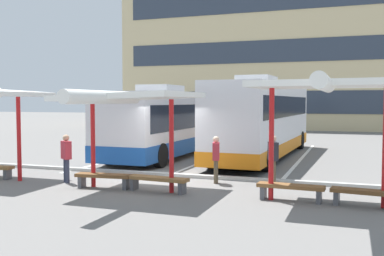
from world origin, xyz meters
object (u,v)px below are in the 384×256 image
Objects in this scene: bench_3 at (291,188)px; coach_bus_0 at (173,123)px; coach_bus_1 at (264,119)px; waiting_shelter_1 at (126,99)px; bench_1 at (104,177)px; waiting_passenger_1 at (66,155)px; waiting_shelter_2 at (327,87)px; bench_4 at (362,194)px; bench_2 at (158,180)px; waiting_passenger_0 at (216,157)px; waiting_passenger_2 at (273,157)px.

coach_bus_0 is at bearing 128.84° from bench_3.
coach_bus_1 is 2.42× the size of waiting_shelter_1.
waiting_passenger_1 reaches higher than bench_1.
waiting_shelter_2 reaches higher than bench_4.
bench_2 is at bearing 1.71° from bench_1.
bench_2 is (3.05, -8.72, -1.26)m from coach_bus_0.
waiting_shelter_1 is 2.79× the size of bench_3.
coach_bus_1 is at bearing 104.85° from bench_3.
waiting_passenger_1 reaches higher than bench_4.
bench_4 is (6.59, 0.23, -2.43)m from waiting_shelter_1.
waiting_shelter_1 is 3.22m from waiting_passenger_1.
coach_bus_0 is at bearing 122.36° from waiting_passenger_0.
coach_bus_1 reaches higher than waiting_passenger_0.
bench_4 is 0.98× the size of waiting_passenger_2.
waiting_passenger_0 is at bearing 57.99° from bench_2.
waiting_shelter_2 is 2.90× the size of waiting_passenger_0.
coach_bus_1 is 2.72× the size of waiting_shelter_2.
waiting_shelter_1 is 1.13× the size of waiting_shelter_2.
bench_3 is at bearing 1.43° from bench_2.
waiting_passenger_0 is 1.85m from waiting_passenger_2.
coach_bus_0 is 11.96m from waiting_shelter_2.
waiting_shelter_1 is 3.16× the size of waiting_passenger_2.
bench_2 is 5.50m from waiting_shelter_2.
waiting_shelter_2 is 4.70m from waiting_passenger_0.
bench_2 is at bearing 179.94° from bench_4.
waiting_passenger_1 reaches higher than bench_3.
coach_bus_1 is 7.89× the size of waiting_passenger_0.
bench_1 is 1.00× the size of bench_3.
bench_1 is at bearing 168.55° from waiting_shelter_1.
bench_2 is (0.90, 0.24, -2.42)m from waiting_shelter_1.
waiting_shelter_2 is (3.37, -9.62, 1.23)m from coach_bus_1.
coach_bus_1 is at bearing 114.38° from bench_4.
waiting_shelter_1 is 3.59m from waiting_passenger_0.
bench_1 is 0.93× the size of bench_2.
waiting_passenger_2 reaches higher than bench_3.
bench_3 is at bearing -51.16° from coach_bus_0.
waiting_shelter_1 reaches higher than bench_1.
bench_1 is 5.69m from bench_3.
coach_bus_1 is 7.77× the size of bench_4.
waiting_passenger_0 is 0.97× the size of waiting_passenger_1.
bench_1 is 1.14× the size of waiting_passenger_2.
waiting_passenger_2 is (6.50, 1.95, 0.00)m from waiting_passenger_1.
waiting_shelter_1 is at bearing -165.30° from bench_2.
bench_3 is at bearing 161.63° from waiting_shelter_2.
coach_bus_0 is 2.59× the size of waiting_shelter_2.
coach_bus_0 is 11.14m from bench_3.
waiting_shelter_2 reaches higher than waiting_passenger_2.
waiting_passenger_1 and waiting_passenger_2 have the same top height.
bench_1 is (1.25, -8.77, -1.26)m from coach_bus_0.
bench_1 and bench_3 have the same top height.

